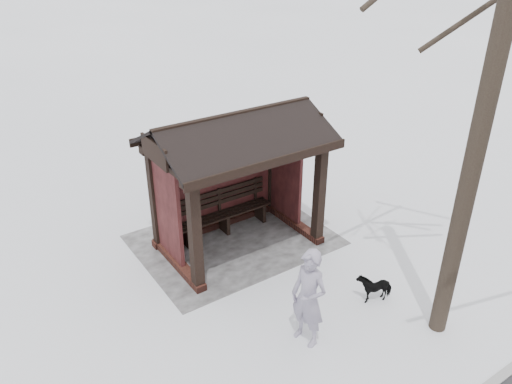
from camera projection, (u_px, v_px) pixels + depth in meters
ground at (239, 244)px, 11.18m from camera, size 120.00×120.00×0.00m
trampled_patch at (234, 240)px, 11.32m from camera, size 4.20×3.20×0.02m
bus_shelter at (233, 153)px, 10.29m from camera, size 3.60×2.40×3.09m
pedestrian at (309, 298)px, 8.15m from camera, size 0.56×0.73×1.80m
dog at (374, 286)px, 9.41m from camera, size 0.72×0.47×0.56m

